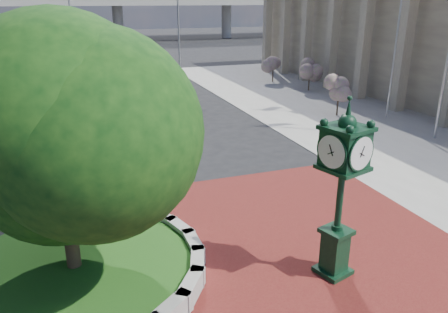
% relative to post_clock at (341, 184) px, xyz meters
% --- Properties ---
extents(ground, '(200.00, 200.00, 0.00)m').
position_rel_post_clock_xyz_m(ground, '(-1.46, 2.12, -2.61)').
color(ground, black).
rests_on(ground, ground).
extents(plaza, '(12.00, 12.00, 0.04)m').
position_rel_post_clock_xyz_m(plaza, '(-1.46, 1.12, -2.59)').
color(plaza, maroon).
rests_on(plaza, ground).
extents(sidewalk, '(20.00, 50.00, 0.04)m').
position_rel_post_clock_xyz_m(sidewalk, '(14.54, 12.12, -2.59)').
color(sidewalk, '#9E9B93').
rests_on(sidewalk, ground).
extents(planter_wall, '(2.96, 6.77, 0.54)m').
position_rel_post_clock_xyz_m(planter_wall, '(-4.17, 2.12, -2.34)').
color(planter_wall, '#9E9B93').
rests_on(planter_wall, ground).
extents(grass_bed, '(6.10, 6.10, 0.40)m').
position_rel_post_clock_xyz_m(grass_bed, '(-6.46, 2.12, -2.41)').
color(grass_bed, '#154513').
rests_on(grass_bed, ground).
extents(overpass, '(90.00, 12.00, 7.50)m').
position_rel_post_clock_xyz_m(overpass, '(-1.68, 72.12, 3.94)').
color(overpass, '#9E9B93').
rests_on(overpass, ground).
extents(tree_planter, '(5.20, 5.20, 6.33)m').
position_rel_post_clock_xyz_m(tree_planter, '(-6.46, 2.12, 1.12)').
color(tree_planter, '#38281C').
rests_on(tree_planter, ground).
extents(tree_street, '(4.40, 4.40, 5.45)m').
position_rel_post_clock_xyz_m(tree_street, '(-5.46, 20.12, 0.63)').
color(tree_street, '#38281C').
rests_on(tree_street, ground).
extents(post_clock, '(1.18, 1.18, 4.74)m').
position_rel_post_clock_xyz_m(post_clock, '(0.00, 0.00, 0.00)').
color(post_clock, black).
rests_on(post_clock, ground).
extents(parked_car, '(2.10, 4.90, 1.65)m').
position_rel_post_clock_xyz_m(parked_car, '(2.93, 41.23, -1.78)').
color(parked_car, '#510C0B').
rests_on(parked_car, ground).
extents(flagpole_b, '(1.38, 0.73, 9.44)m').
position_rel_post_clock_xyz_m(flagpole_b, '(12.25, 12.85, 2.23)').
color(flagpole_b, silver).
rests_on(flagpole_b, ground).
extents(street_lamp_near, '(2.01, 0.42, 8.97)m').
position_rel_post_clock_xyz_m(street_lamp_near, '(3.87, 30.22, 2.65)').
color(street_lamp_near, slate).
rests_on(street_lamp_near, ground).
extents(street_lamp_far, '(2.31, 0.64, 10.34)m').
position_rel_post_clock_xyz_m(street_lamp_far, '(-4.63, 42.35, 3.46)').
color(street_lamp_far, slate).
rests_on(street_lamp_far, ground).
extents(shrub_near, '(1.20, 1.20, 2.20)m').
position_rel_post_clock_xyz_m(shrub_near, '(9.61, 14.28, -1.01)').
color(shrub_near, '#38281C').
rests_on(shrub_near, ground).
extents(shrub_mid, '(1.20, 1.20, 2.20)m').
position_rel_post_clock_xyz_m(shrub_mid, '(12.02, 21.87, -1.01)').
color(shrub_mid, '#38281C').
rests_on(shrub_mid, ground).
extents(shrub_far, '(1.20, 1.20, 2.20)m').
position_rel_post_clock_xyz_m(shrub_far, '(10.99, 26.28, -1.01)').
color(shrub_far, '#38281C').
rests_on(shrub_far, ground).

